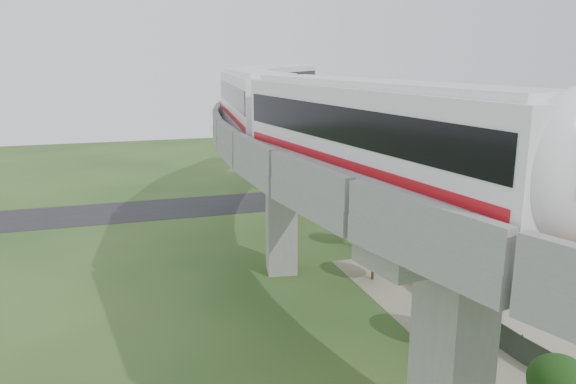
{
  "coord_description": "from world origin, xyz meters",
  "views": [
    {
      "loc": [
        -9.78,
        -25.57,
        14.76
      ],
      "look_at": [
        -0.79,
        3.37,
        7.5
      ],
      "focal_mm": 35.0,
      "sensor_mm": 36.0,
      "label": 1
    }
  ],
  "objects": [
    {
      "name": "tree_0",
      "position": [
        12.21,
        24.19,
        1.58
      ],
      "size": [
        1.95,
        1.95,
        2.42
      ],
      "color": "#382314",
      "rests_on": "ground"
    },
    {
      "name": "tree_2",
      "position": [
        6.37,
        6.96,
        2.08
      ],
      "size": [
        2.53,
        2.53,
        3.16
      ],
      "color": "#382314",
      "rests_on": "ground"
    },
    {
      "name": "tree_1",
      "position": [
        8.01,
        13.65,
        2.36
      ],
      "size": [
        2.37,
        2.37,
        3.38
      ],
      "color": "#382314",
      "rests_on": "ground"
    },
    {
      "name": "viaduct",
      "position": [
        3.84,
        0.0,
        9.05
      ],
      "size": [
        19.58,
        73.98,
        11.4
      ],
      "color": "#99968E",
      "rests_on": "ground"
    },
    {
      "name": "dirt_lot",
      "position": [
        14.0,
        -2.0,
        0.02
      ],
      "size": [
        18.0,
        26.0,
        0.04
      ],
      "primitive_type": "cube",
      "color": "gray",
      "rests_on": "ground"
    },
    {
      "name": "metro_train",
      "position": [
        1.81,
        13.12,
        12.31
      ],
      "size": [
        18.46,
        59.78,
        3.64
      ],
      "color": "silver",
      "rests_on": "ground"
    },
    {
      "name": "fence",
      "position": [
        9.75,
        0.0,
        0.75
      ],
      "size": [
        3.87,
        38.73,
        1.5
      ],
      "color": "#2D382D",
      "rests_on": "ground"
    },
    {
      "name": "ground",
      "position": [
        0.0,
        0.0,
        0.0
      ],
      "size": [
        160.0,
        160.0,
        0.0
      ],
      "primitive_type": "plane",
      "color": "#24451B",
      "rests_on": "ground"
    },
    {
      "name": "tree_3",
      "position": [
        6.26,
        -2.49,
        2.17
      ],
      "size": [
        2.93,
        2.93,
        3.42
      ],
      "color": "#382314",
      "rests_on": "ground"
    },
    {
      "name": "tree_4",
      "position": [
        6.56,
        -9.62,
        2.14
      ],
      "size": [
        2.49,
        2.49,
        3.2
      ],
      "color": "#382314",
      "rests_on": "ground"
    },
    {
      "name": "asphalt_road",
      "position": [
        0.0,
        30.0,
        0.01
      ],
      "size": [
        60.0,
        8.0,
        0.03
      ],
      "primitive_type": "cube",
      "color": "#232326",
      "rests_on": "ground"
    },
    {
      "name": "car_dark",
      "position": [
        12.57,
        1.51,
        0.67
      ],
      "size": [
        4.59,
        2.59,
        1.26
      ],
      "primitive_type": "imported",
      "rotation": [
        0.0,
        0.0,
        1.37
      ],
      "color": "black",
      "rests_on": "dirt_lot"
    }
  ]
}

